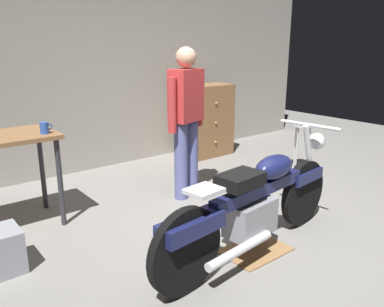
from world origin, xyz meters
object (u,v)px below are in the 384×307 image
at_px(motorcycle, 256,202).
at_px(shop_stool, 303,135).
at_px(mug_blue_enamel, 45,128).
at_px(person_standing, 186,117).
at_px(wooden_dresser, 206,121).

bearing_deg(motorcycle, shop_stool, 21.66).
xyz_separation_m(motorcycle, mug_blue_enamel, (-1.13, 1.60, 0.50)).
height_order(motorcycle, person_standing, person_standing).
distance_m(shop_stool, mug_blue_enamel, 3.36).
relative_size(person_standing, mug_blue_enamel, 14.73).
height_order(person_standing, mug_blue_enamel, person_standing).
distance_m(person_standing, shop_stool, 1.90).
distance_m(wooden_dresser, mug_blue_enamel, 2.92).
height_order(motorcycle, wooden_dresser, wooden_dresser).
relative_size(motorcycle, mug_blue_enamel, 19.28).
xyz_separation_m(motorcycle, person_standing, (0.33, 1.36, 0.48)).
bearing_deg(wooden_dresser, motorcycle, -122.58).
bearing_deg(mug_blue_enamel, shop_stool, -7.98).
bearing_deg(motorcycle, wooden_dresser, 51.47).
xyz_separation_m(person_standing, shop_stool, (1.84, -0.22, -0.43)).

